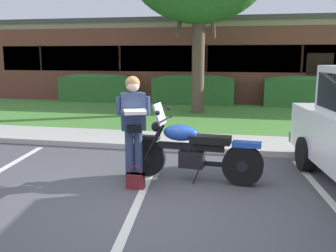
{
  "coord_description": "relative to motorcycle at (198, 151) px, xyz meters",
  "views": [
    {
      "loc": [
        1.35,
        -5.06,
        2.02
      ],
      "look_at": [
        0.06,
        1.07,
        0.85
      ],
      "focal_mm": 40.65,
      "sensor_mm": 36.0,
      "label": 1
    }
  ],
  "objects": [
    {
      "name": "motorcycle",
      "position": [
        0.0,
        0.0,
        0.0
      ],
      "size": [
        2.24,
        0.82,
        1.26
      ],
      "color": "black",
      "rests_on": "ground"
    },
    {
      "name": "concrete_walk",
      "position": [
        -0.6,
        2.69,
        -0.45
      ],
      "size": [
        60.0,
        1.5,
        0.08
      ],
      "primitive_type": "cube",
      "color": "#B7B2A8",
      "rests_on": "ground"
    },
    {
      "name": "curb_strip",
      "position": [
        -0.6,
        1.84,
        -0.43
      ],
      "size": [
        60.0,
        0.2,
        0.12
      ],
      "primitive_type": "cube",
      "color": "#B7B2A8",
      "rests_on": "ground"
    },
    {
      "name": "brick_building",
      "position": [
        -0.98,
        15.8,
        1.32
      ],
      "size": [
        22.57,
        11.5,
        3.61
      ],
      "color": "brown",
      "rests_on": "ground"
    },
    {
      "name": "ground_plane",
      "position": [
        -0.6,
        -0.87,
        -0.49
      ],
      "size": [
        140.0,
        140.0,
        0.0
      ],
      "primitive_type": "plane",
      "color": "#4C4C51"
    },
    {
      "name": "hedge_center_left",
      "position": [
        -1.43,
        9.48,
        0.16
      ],
      "size": [
        3.32,
        0.9,
        1.24
      ],
      "color": "#336B2D",
      "rests_on": "ground"
    },
    {
      "name": "hedge_left",
      "position": [
        -5.65,
        9.48,
        0.16
      ],
      "size": [
        3.1,
        0.9,
        1.24
      ],
      "color": "#336B2D",
      "rests_on": "ground"
    },
    {
      "name": "grass_lawn",
      "position": [
        -0.6,
        6.48,
        -0.46
      ],
      "size": [
        60.0,
        6.08,
        0.06
      ],
      "primitive_type": "cube",
      "color": "#478433",
      "rests_on": "ground"
    },
    {
      "name": "handbag",
      "position": [
        -0.89,
        -0.58,
        -0.34
      ],
      "size": [
        0.28,
        0.13,
        0.36
      ],
      "color": "maroon",
      "rests_on": "ground"
    },
    {
      "name": "hedge_center_right",
      "position": [
        2.8,
        9.48,
        0.16
      ],
      "size": [
        2.86,
        0.9,
        1.24
      ],
      "color": "#336B2D",
      "rests_on": "ground"
    },
    {
      "name": "stall_stripe_1",
      "position": [
        -0.75,
        -0.67,
        -0.49
      ],
      "size": [
        0.64,
        4.38,
        0.01
      ],
      "primitive_type": "cube",
      "rotation": [
        0.0,
        0.0,
        0.12
      ],
      "color": "silver",
      "rests_on": "ground"
    },
    {
      "name": "rider_person",
      "position": [
        -0.99,
        -0.3,
        0.52
      ],
      "size": [
        0.57,
        0.66,
        1.7
      ],
      "color": "black",
      "rests_on": "ground"
    },
    {
      "name": "stall_stripe_2",
      "position": [
        1.96,
        -0.67,
        -0.49
      ],
      "size": [
        0.64,
        4.38,
        0.01
      ],
      "primitive_type": "cube",
      "rotation": [
        0.0,
        0.0,
        0.12
      ],
      "color": "silver",
      "rests_on": "ground"
    }
  ]
}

